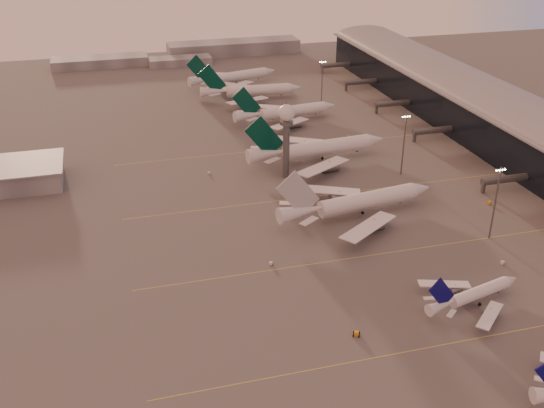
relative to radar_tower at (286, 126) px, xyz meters
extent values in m
plane|color=#4D4A4A|center=(-5.00, -120.00, -20.95)|extent=(700.00, 700.00, 0.00)
cube|color=gold|center=(25.00, -110.00, -20.94)|extent=(180.00, 0.25, 0.02)
cube|color=gold|center=(25.00, -65.00, -20.94)|extent=(180.00, 0.25, 0.02)
cube|color=gold|center=(25.00, -20.00, -20.94)|extent=(180.00, 0.25, 0.02)
cube|color=gold|center=(25.00, 30.00, -20.94)|extent=(180.00, 0.25, 0.02)
cube|color=black|center=(103.00, -10.00, -11.95)|extent=(36.00, 360.00, 18.00)
cylinder|color=slate|center=(103.00, -10.00, -2.95)|extent=(10.08, 360.00, 10.08)
cube|color=slate|center=(103.00, -10.00, -2.75)|extent=(40.00, 362.00, 0.80)
cylinder|color=#505257|center=(77.00, -34.00, -16.45)|extent=(22.00, 2.80, 2.80)
cube|color=#505257|center=(67.00, -34.00, -18.75)|extent=(1.20, 1.20, 4.40)
cylinder|color=#505257|center=(77.00, 22.00, -16.45)|extent=(22.00, 2.80, 2.80)
cube|color=#505257|center=(67.00, 22.00, -18.75)|extent=(1.20, 1.20, 4.40)
cylinder|color=#505257|center=(77.00, 64.00, -16.45)|extent=(22.00, 2.80, 2.80)
cube|color=#505257|center=(67.00, 64.00, -18.75)|extent=(1.20, 1.20, 4.40)
cylinder|color=#505257|center=(77.00, 106.00, -16.45)|extent=(22.00, 2.80, 2.80)
cube|color=#505257|center=(67.00, 106.00, -18.75)|extent=(1.20, 1.20, 4.40)
cylinder|color=#505257|center=(77.00, 146.00, -16.45)|extent=(22.00, 2.80, 2.80)
cube|color=#505257|center=(67.00, 146.00, -18.75)|extent=(1.20, 1.20, 4.40)
cylinder|color=#505257|center=(0.00, 0.00, -9.95)|extent=(2.60, 2.60, 22.00)
cylinder|color=#505257|center=(0.00, 0.00, 1.55)|extent=(5.20, 5.20, 1.20)
sphere|color=silver|center=(0.00, 0.00, 5.45)|extent=(6.40, 6.40, 6.40)
cylinder|color=#505257|center=(0.00, 0.00, 9.15)|extent=(0.16, 0.16, 2.00)
cylinder|color=#505257|center=(50.00, -65.00, -8.45)|extent=(0.56, 0.56, 25.00)
cube|color=#505257|center=(50.00, -65.00, 3.55)|extent=(3.60, 0.25, 0.25)
sphere|color=#FFEABF|center=(48.50, -65.00, 3.15)|extent=(0.56, 0.56, 0.56)
sphere|color=#FFEABF|center=(49.50, -65.00, 3.15)|extent=(0.56, 0.56, 0.56)
sphere|color=#FFEABF|center=(50.50, -65.00, 3.15)|extent=(0.56, 0.56, 0.56)
sphere|color=#FFEABF|center=(51.50, -65.00, 3.15)|extent=(0.56, 0.56, 0.56)
cylinder|color=#505257|center=(45.00, -10.00, -8.45)|extent=(0.56, 0.56, 25.00)
cube|color=#505257|center=(45.00, -10.00, 3.55)|extent=(3.60, 0.25, 0.25)
sphere|color=#FFEABF|center=(43.50, -10.00, 3.15)|extent=(0.56, 0.56, 0.56)
sphere|color=#FFEABF|center=(44.50, -10.00, 3.15)|extent=(0.56, 0.56, 0.56)
sphere|color=#FFEABF|center=(45.50, -10.00, 3.15)|extent=(0.56, 0.56, 0.56)
sphere|color=#FFEABF|center=(46.50, -10.00, 3.15)|extent=(0.56, 0.56, 0.56)
cylinder|color=#505257|center=(43.00, 80.00, -8.45)|extent=(0.56, 0.56, 25.00)
cube|color=#505257|center=(43.00, 80.00, 3.55)|extent=(3.60, 0.25, 0.25)
sphere|color=#FFEABF|center=(41.50, 80.00, 3.15)|extent=(0.56, 0.56, 0.56)
sphere|color=#FFEABF|center=(42.50, 80.00, 3.15)|extent=(0.56, 0.56, 0.56)
sphere|color=#FFEABF|center=(43.50, 80.00, 3.15)|extent=(0.56, 0.56, 0.56)
sphere|color=#FFEABF|center=(44.50, 80.00, 3.15)|extent=(0.56, 0.56, 0.56)
cube|color=slate|center=(-65.00, 200.00, -17.95)|extent=(60.00, 18.00, 6.00)
cube|color=slate|center=(25.00, 210.00, -16.45)|extent=(90.00, 20.00, 9.00)
cube|color=slate|center=(-15.00, 190.00, -18.45)|extent=(40.00, 15.00, 5.00)
cube|color=silver|center=(20.84, -131.70, -17.26)|extent=(4.44, 3.93, 0.25)
cylinder|color=silver|center=(26.77, -96.02, -18.16)|extent=(20.34, 8.25, 3.42)
cylinder|color=#08065E|center=(26.77, -96.02, -18.93)|extent=(19.72, 7.22, 2.47)
cone|color=silver|center=(38.41, -93.08, -18.16)|extent=(4.61, 4.27, 3.42)
cone|color=silver|center=(12.93, -99.52, -17.73)|extent=(9.02, 5.39, 3.42)
cube|color=silver|center=(24.05, -105.40, -18.75)|extent=(13.05, 12.27, 1.08)
cylinder|color=slate|center=(25.94, -102.87, -20.32)|extent=(4.32, 3.11, 2.23)
cube|color=slate|center=(25.94, -102.87, -19.35)|extent=(0.32, 0.28, 1.37)
cube|color=silver|center=(19.92, -89.06, -18.75)|extent=(14.94, 6.75, 1.08)
cylinder|color=slate|center=(22.79, -90.39, -20.32)|extent=(4.32, 3.11, 2.23)
cube|color=slate|center=(22.79, -90.39, -19.35)|extent=(0.32, 0.28, 1.37)
cube|color=#08065E|center=(12.53, -99.62, -13.49)|extent=(9.19, 2.61, 10.21)
cube|color=silver|center=(13.92, -103.29, -17.64)|extent=(3.92, 3.63, 0.23)
cube|color=silver|center=(12.01, -95.74, -17.64)|extent=(4.11, 2.23, 0.23)
cylinder|color=black|center=(34.18, -94.15, -20.50)|extent=(0.45, 0.45, 0.90)
cylinder|color=black|center=(24.72, -94.50, -20.45)|extent=(1.07, 0.68, 0.99)
cylinder|color=black|center=(25.69, -98.34, -20.45)|extent=(1.07, 0.68, 0.99)
cylinder|color=silver|center=(18.33, -38.02, -16.94)|extent=(37.43, 11.14, 5.78)
cylinder|color=silver|center=(18.33, -38.02, -18.24)|extent=(36.46, 9.43, 4.16)
cone|color=silver|center=(40.16, -34.78, -16.94)|extent=(7.93, 6.76, 5.78)
cone|color=silver|center=(-7.63, -41.86, -16.22)|extent=(16.19, 7.99, 5.78)
cube|color=silver|center=(11.66, -54.55, -17.95)|extent=(25.01, 20.71, 1.72)
cylinder|color=slate|center=(15.55, -50.30, -20.30)|extent=(7.63, 4.76, 3.76)
cube|color=slate|center=(15.55, -50.30, -18.96)|extent=(0.31, 0.27, 2.31)
cube|color=silver|center=(7.15, -24.13, -17.95)|extent=(27.07, 14.68, 1.72)
cylinder|color=slate|center=(12.11, -27.07, -20.30)|extent=(7.63, 4.76, 3.76)
cube|color=slate|center=(12.11, -27.07, -18.96)|extent=(0.31, 0.27, 2.31)
cube|color=#B2B5BA|center=(-8.40, -41.98, -9.39)|extent=(15.89, 2.67, 17.15)
cube|color=silver|center=(-6.89, -48.99, -16.08)|extent=(7.42, 6.26, 0.23)
cube|color=silver|center=(-8.99, -34.83, -16.08)|extent=(7.63, 4.72, 0.23)
cylinder|color=black|center=(32.23, -35.96, -20.48)|extent=(0.47, 0.47, 0.93)
cylinder|color=black|center=(15.08, -36.43, -20.44)|extent=(1.08, 0.61, 1.03)
cylinder|color=black|center=(15.68, -40.48, -20.44)|extent=(1.08, 0.61, 1.03)
cylinder|color=silver|center=(21.62, 12.72, -16.60)|extent=(38.57, 9.97, 6.15)
cylinder|color=silver|center=(21.62, 12.72, -17.98)|extent=(37.63, 8.18, 4.43)
cone|color=silver|center=(44.26, 15.02, -16.60)|extent=(7.97, 6.87, 6.15)
cone|color=silver|center=(-5.31, 9.99, -15.83)|extent=(16.53, 7.74, 6.15)
cube|color=silver|center=(13.89, -4.19, -17.68)|extent=(26.58, 20.74, 1.82)
cylinder|color=slate|center=(18.15, 0.06, -20.21)|extent=(7.75, 4.72, 4.00)
cube|color=slate|center=(18.15, 0.06, -18.75)|extent=(0.34, 0.30, 2.46)
cube|color=silver|center=(10.65, 27.73, -17.68)|extent=(28.06, 16.40, 1.82)
cylinder|color=slate|center=(15.68, 24.43, -20.21)|extent=(7.75, 4.72, 4.00)
cube|color=slate|center=(15.68, 24.43, -18.75)|extent=(0.34, 0.30, 2.46)
cube|color=#03352A|center=(-6.10, 9.91, -8.49)|extent=(16.87, 2.08, 18.20)
cube|color=silver|center=(-4.83, 2.62, -15.68)|extent=(7.73, 6.24, 0.27)
cube|color=silver|center=(-6.32, 17.30, -15.68)|extent=(7.88, 5.15, 0.27)
cylinder|color=black|center=(36.04, 14.19, -20.42)|extent=(0.53, 0.53, 1.06)
cylinder|color=black|center=(18.32, 14.73, -20.37)|extent=(1.21, 0.65, 1.17)
cylinder|color=black|center=(18.79, 10.09, -20.37)|extent=(1.21, 0.65, 1.17)
cylinder|color=silver|center=(22.90, 65.06, -17.18)|extent=(33.47, 9.50, 5.33)
cylinder|color=silver|center=(22.90, 65.06, -18.38)|extent=(32.62, 7.93, 3.84)
cone|color=silver|center=(42.47, 67.57, -17.18)|extent=(7.03, 6.10, 5.33)
cone|color=silver|center=(-0.37, 62.07, -16.51)|extent=(14.43, 7.05, 5.33)
cube|color=silver|center=(16.59, 50.23, -18.11)|extent=(22.80, 18.41, 1.58)
cylinder|color=slate|center=(20.19, 54.01, -20.31)|extent=(6.79, 4.25, 3.47)
cube|color=slate|center=(20.19, 54.01, -19.05)|extent=(0.30, 0.26, 2.13)
cube|color=silver|center=(13.05, 77.81, -18.11)|extent=(24.42, 13.68, 1.58)
cylinder|color=slate|center=(17.48, 75.07, -20.31)|extent=(6.79, 4.25, 3.47)
cube|color=slate|center=(17.48, 75.07, -19.05)|extent=(0.30, 0.26, 2.13)
cube|color=#03352A|center=(-1.06, 61.98, -10.15)|extent=(14.59, 2.19, 15.78)
cube|color=silver|center=(0.21, 55.70, -16.38)|extent=(6.66, 5.52, 0.23)
cube|color=silver|center=(-1.42, 68.39, -16.38)|extent=(6.83, 4.32, 0.23)
cylinder|color=black|center=(35.36, 66.66, -20.49)|extent=(0.46, 0.46, 0.92)
cylinder|color=black|center=(20.00, 66.73, -20.44)|extent=(1.06, 0.58, 1.01)
cylinder|color=black|center=(20.51, 62.71, -20.44)|extent=(1.06, 0.58, 1.01)
cylinder|color=silver|center=(15.24, 104.18, -17.09)|extent=(34.10, 7.35, 5.46)
cylinder|color=silver|center=(15.24, 104.18, -18.32)|extent=(33.34, 5.79, 3.93)
cone|color=silver|center=(35.40, 103.05, -17.09)|extent=(6.85, 5.82, 5.46)
cone|color=silver|center=(-8.74, 105.53, -16.41)|extent=(14.48, 6.25, 5.46)
cube|color=silver|center=(6.11, 90.44, -18.05)|extent=(24.70, 15.47, 1.62)
cylinder|color=slate|center=(10.44, 93.57, -20.29)|extent=(6.74, 3.91, 3.55)
cube|color=slate|center=(10.44, 93.57, -19.00)|extent=(0.30, 0.25, 2.18)
cube|color=silver|center=(7.71, 118.86, -18.05)|extent=(23.96, 17.60, 1.62)
cylinder|color=slate|center=(11.66, 115.27, -20.29)|extent=(6.74, 3.91, 3.55)
cube|color=slate|center=(11.66, 115.27, -19.00)|extent=(0.30, 0.25, 2.18)
cube|color=#03352A|center=(-9.45, 105.57, -9.89)|extent=(15.01, 1.17, 16.15)
cube|color=silver|center=(-9.35, 99.01, -16.27)|extent=(6.99, 4.80, 0.24)
cube|color=silver|center=(-8.61, 112.09, -16.27)|extent=(6.92, 5.34, 0.24)
cylinder|color=black|center=(28.08, 103.46, -20.48)|extent=(0.47, 0.47, 0.94)
cylinder|color=black|center=(12.63, 106.40, -20.43)|extent=(1.06, 0.53, 1.04)
cylinder|color=black|center=(12.40, 102.27, -20.43)|extent=(1.06, 0.53, 1.04)
cylinder|color=silver|center=(11.79, 135.24, -17.06)|extent=(34.37, 14.07, 5.50)
cylinder|color=silver|center=(11.79, 135.24, -18.30)|extent=(33.31, 12.41, 3.96)
cone|color=silver|center=(31.45, 140.46, -17.06)|extent=(7.79, 7.01, 5.50)
cone|color=silver|center=(-11.60, 129.02, -16.37)|extent=(15.23, 8.99, 5.50)
cube|color=silver|center=(7.35, 119.22, -18.02)|extent=(22.04, 21.05, 1.63)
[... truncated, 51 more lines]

